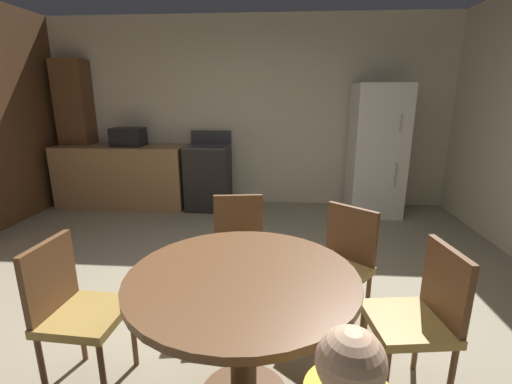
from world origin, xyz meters
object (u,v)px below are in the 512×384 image
(refrigerator, at_px, (376,151))
(dining_table, at_px, (243,303))
(chair_north, at_px, (239,245))
(microwave, at_px, (128,137))
(chair_northeast, at_px, (341,261))
(chair_east, at_px, (421,313))
(oven_range, at_px, (209,176))
(chair_west, at_px, (73,306))

(refrigerator, height_order, dining_table, refrigerator)
(dining_table, relative_size, chair_north, 1.33)
(microwave, relative_size, chair_northeast, 0.51)
(dining_table, relative_size, chair_east, 1.33)
(chair_east, height_order, chair_northeast, same)
(oven_range, relative_size, dining_table, 0.95)
(refrigerator, xyz_separation_m, chair_east, (-0.52, -3.22, -0.38))
(refrigerator, relative_size, chair_east, 2.02)
(microwave, relative_size, dining_table, 0.38)
(oven_range, relative_size, chair_northeast, 1.26)
(refrigerator, bearing_deg, chair_north, -123.27)
(refrigerator, height_order, chair_northeast, refrigerator)
(oven_range, xyz_separation_m, chair_west, (-0.05, -3.35, 0.03))
(oven_range, distance_m, dining_table, 3.52)
(oven_range, xyz_separation_m, chair_north, (0.75, -2.48, 0.03))
(chair_north, distance_m, chair_northeast, 0.77)
(chair_east, xyz_separation_m, chair_west, (-1.87, -0.08, 0.00))
(chair_east, bearing_deg, chair_west, -5.52)
(chair_east, relative_size, chair_northeast, 1.00)
(chair_north, bearing_deg, chair_northeast, 65.81)
(refrigerator, bearing_deg, chair_west, -125.94)
(chair_west, bearing_deg, oven_range, 92.25)
(chair_east, relative_size, chair_west, 1.00)
(microwave, distance_m, dining_table, 3.99)
(microwave, xyz_separation_m, chair_northeast, (2.64, -2.68, -0.53))
(microwave, distance_m, chair_north, 3.16)
(chair_west, relative_size, chair_northeast, 1.00)
(dining_table, bearing_deg, chair_west, 176.83)
(chair_west, bearing_deg, chair_north, 50.74)
(microwave, relative_size, chair_east, 0.51)
(chair_north, height_order, chair_northeast, same)
(chair_west, distance_m, chair_northeast, 1.68)
(refrigerator, relative_size, chair_northeast, 2.02)
(oven_range, height_order, chair_east, oven_range)
(refrigerator, bearing_deg, dining_table, -113.44)
(microwave, xyz_separation_m, dining_table, (2.03, -3.40, -0.43))
(chair_east, height_order, chair_north, same)
(oven_range, height_order, chair_west, oven_range)
(oven_range, bearing_deg, chair_north, -73.16)
(microwave, height_order, chair_west, microwave)
(microwave, distance_m, chair_northeast, 3.80)
(microwave, bearing_deg, refrigerator, -0.82)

